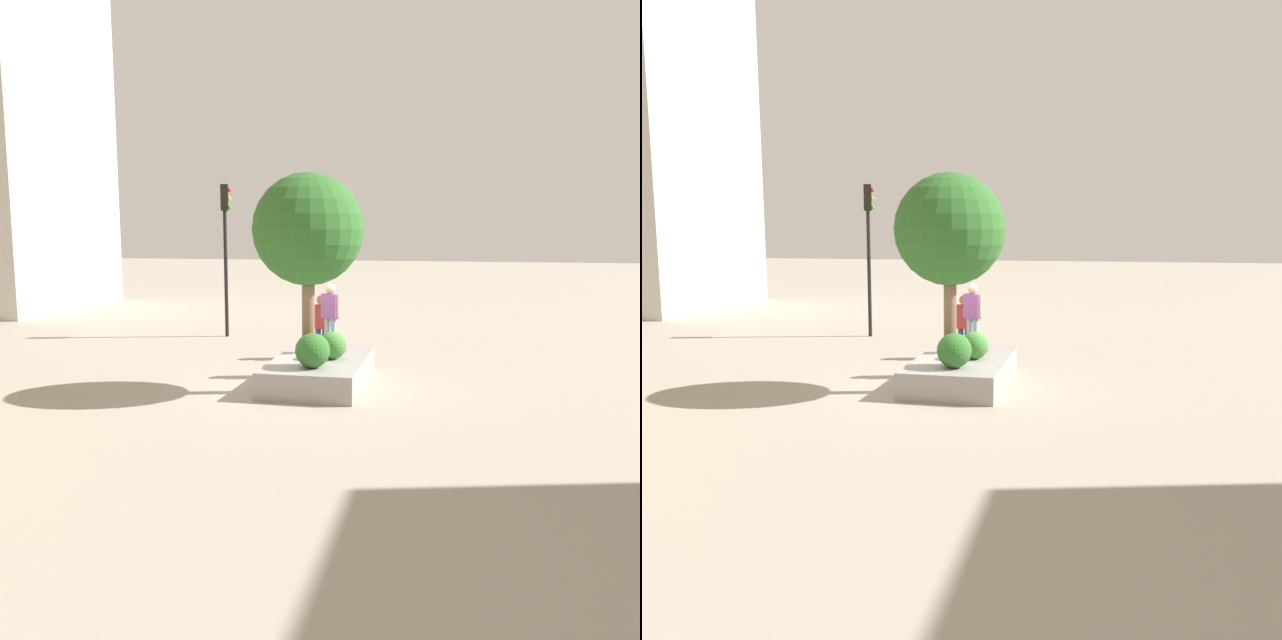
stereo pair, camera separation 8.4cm
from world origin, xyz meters
The scene contains 10 objects.
ground_plane centered at (0.00, 0.00, 0.00)m, with size 120.00×120.00×0.00m, color #9E9384.
planter_ledge centered at (0.50, -0.27, 0.30)m, with size 3.66×2.10×0.60m, color gray.
plaza_tree centered at (-0.28, -0.18, 3.54)m, with size 2.41×2.41×4.18m.
boxwood_shrub centered at (0.49, -0.57, 0.92)m, with size 0.64×0.64×0.64m, color #3D7A33.
hedge_clump centered at (-0.54, -0.33, 0.98)m, with size 0.76×0.76×0.76m, color #2D6628.
skateboard centered at (1.27, -0.37, 0.65)m, with size 0.44×0.83×0.07m.
skateboarder centered at (1.27, -0.37, 1.60)m, with size 0.34×0.51×1.61m.
traffic_light_corner centered at (6.37, 4.16, 3.40)m, with size 0.34×0.37×5.03m.
passerby_with_bag centered at (3.35, 0.29, 1.03)m, with size 0.31×0.59×1.78m.
brick_midrise centered at (12.00, 16.55, 8.16)m, with size 8.12×6.35×16.31m, color beige.
Camera 2 is at (-13.71, -3.37, 3.56)m, focal length 35.81 mm.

